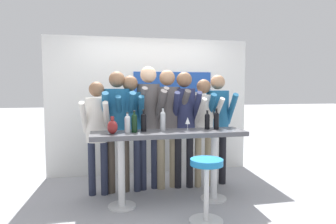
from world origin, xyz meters
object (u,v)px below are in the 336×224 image
person_far_right (204,120)px  wine_bottle_0 (163,120)px  person_center (149,113)px  wine_glass_0 (188,121)px  tasting_table (169,145)px  person_left (118,118)px  person_center_right (167,116)px  person_right (184,116)px  wine_bottle_3 (134,122)px  wine_bottle_5 (216,120)px  person_rightmost (217,117)px  wine_bottle_1 (144,121)px  decorative_vase (112,127)px  bar_stool (206,180)px  wine_bottle_2 (127,123)px  person_far_left (97,125)px  wine_bottle_4 (207,120)px  person_center_left (131,120)px

person_far_right → wine_bottle_0: 0.86m
person_center → wine_bottle_0: size_ratio=5.86×
person_center → wine_glass_0: person_center is taller
tasting_table → wine_glass_0: 0.41m
person_far_right → wine_bottle_0: size_ratio=5.28×
person_left → person_center_right: (0.75, 0.03, 0.02)m
person_right → wine_bottle_3: size_ratio=6.32×
tasting_table → wine_bottle_0: (-0.06, 0.10, 0.33)m
wine_bottle_5 → person_far_right: bearing=90.6°
person_far_right → wine_glass_0: (-0.40, -0.51, 0.05)m
person_right → person_rightmost: (0.56, 0.05, -0.03)m
person_rightmost → person_right: bearing=-173.2°
wine_glass_0 → person_far_right: bearing=51.5°
wine_bottle_0 → wine_bottle_1: wine_bottle_0 is taller
person_left → wine_bottle_5: bearing=-24.0°
person_far_right → wine_bottle_1: person_far_right is taller
person_center → decorative_vase: bearing=-139.5°
bar_stool → person_center: bearing=110.7°
person_left → bar_stool: bearing=-54.7°
person_far_right → wine_bottle_2: (-1.22, -0.56, 0.05)m
wine_bottle_3 → decorative_vase: wine_bottle_3 is taller
decorative_vase → person_far_left: bearing=109.3°
wine_bottle_4 → decorative_vase: wine_bottle_4 is taller
bar_stool → decorative_vase: (-1.03, 0.59, 0.57)m
wine_bottle_3 → decorative_vase: size_ratio=1.28×
decorative_vase → wine_bottle_0: bearing=13.5°
decorative_vase → wine_bottle_5: bearing=4.0°
bar_stool → wine_glass_0: 0.92m
wine_glass_0 → tasting_table: bearing=-169.5°
person_rightmost → wine_bottle_2: (-1.46, -0.61, 0.01)m
wine_bottle_0 → wine_glass_0: 0.34m
wine_bottle_0 → wine_bottle_2: wine_bottle_0 is taller
wine_bottle_5 → person_left: bearing=158.3°
person_center_right → person_rightmost: (0.81, 0.00, -0.04)m
person_center_left → person_center_right: (0.56, 0.04, 0.04)m
tasting_table → person_rightmost: bearing=33.4°
person_far_right → wine_bottle_0: bearing=-157.3°
person_far_left → bar_stool: bearing=-36.2°
tasting_table → wine_glass_0: (0.27, 0.05, 0.31)m
tasting_table → wine_glass_0: wine_glass_0 is taller
person_center → wine_bottle_1: (-0.15, -0.54, -0.06)m
wine_bottle_3 → tasting_table: bearing=-1.9°
wine_bottle_1 → wine_bottle_5: bearing=-0.9°
person_center_right → bar_stool: bearing=-92.0°
person_far_left → person_left: (0.29, 0.06, 0.08)m
person_right → person_far_right: 0.32m
person_right → wine_bottle_5: person_right is taller
person_center_right → person_left: bearing=171.9°
person_left → person_center_left: (0.19, -0.01, -0.02)m
person_center_left → wine_bottle_2: bearing=-93.0°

